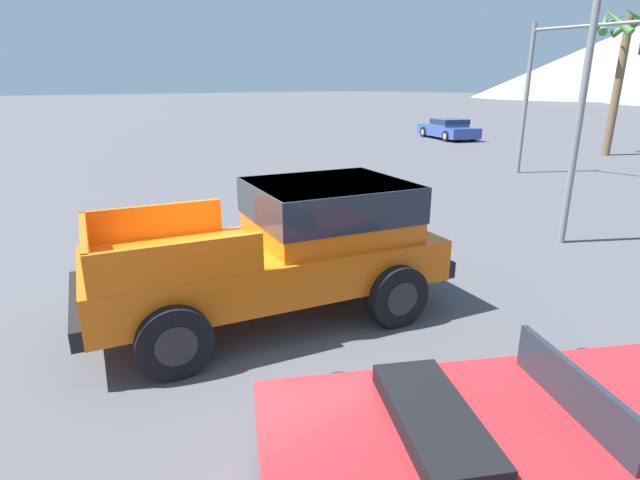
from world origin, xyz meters
TOP-DOWN VIEW (x-y plane):
  - ground_plane at (0.00, 0.00)m, footprint 320.00×320.00m
  - orange_pickup_truck at (0.10, 0.43)m, footprint 3.38×5.48m
  - red_convertible_car at (3.98, -0.34)m, footprint 3.68×4.47m
  - parked_car_blue at (-12.59, 22.59)m, footprint 4.80×3.56m
  - traffic_light_main at (-2.03, 14.31)m, footprint 4.20×0.38m
  - street_lamp_post at (1.28, 6.80)m, footprint 0.90×0.24m
  - palm_tree_short at (-3.45, 22.14)m, footprint 2.68×2.64m

SIDE VIEW (x-z plane):
  - ground_plane at x=0.00m, z-range 0.00..0.00m
  - red_convertible_car at x=3.98m, z-range -0.11..0.96m
  - parked_car_blue at x=-12.59m, z-range 0.01..1.22m
  - orange_pickup_truck at x=0.10m, z-range 0.14..2.03m
  - traffic_light_main at x=-2.03m, z-range 1.09..6.37m
  - street_lamp_post at x=1.28m, z-range 0.77..8.26m
  - palm_tree_short at x=-3.45m, z-range 1.67..8.16m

